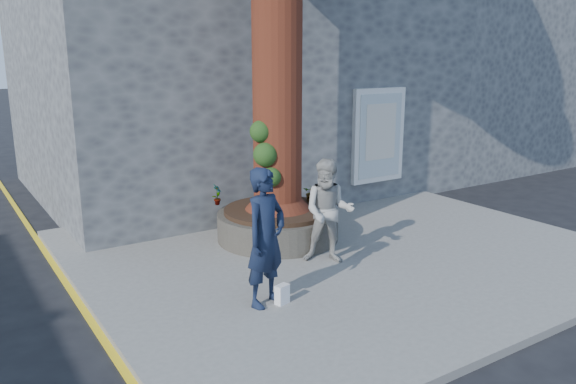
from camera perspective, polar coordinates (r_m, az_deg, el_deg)
ground at (r=8.87m, az=1.47°, el=-9.83°), size 120.00×120.00×0.00m
pavement at (r=10.43m, az=5.19°, el=-5.83°), size 9.00×8.00×0.12m
yellow_line at (r=8.62m, az=-19.93°, el=-11.43°), size 0.10×30.00×0.01m
stone_shop at (r=15.61m, az=-5.99°, el=12.29°), size 10.30×8.30×6.30m
neighbour_shop at (r=20.53m, az=14.75°, el=11.83°), size 6.00×8.00×6.00m
planter at (r=10.71m, az=-1.03°, el=-3.26°), size 2.30×2.30×0.60m
man at (r=7.76m, az=-2.27°, el=-4.64°), size 0.83×0.69×1.96m
woman at (r=9.39m, az=4.15°, el=-1.98°), size 1.09×1.06×1.77m
shopping_bag at (r=8.06m, az=-0.60°, el=-10.35°), size 0.22×0.17×0.28m
plant_a at (r=10.90m, az=-7.21°, el=-0.26°), size 0.26×0.26×0.41m
plant_b at (r=11.72m, az=0.28°, el=0.73°), size 0.22×0.23×0.36m
plant_c at (r=10.84m, az=2.48°, el=-0.41°), size 0.27×0.27×0.35m
plant_d at (r=11.11m, az=2.42°, el=-0.07°), size 0.40×0.41×0.34m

